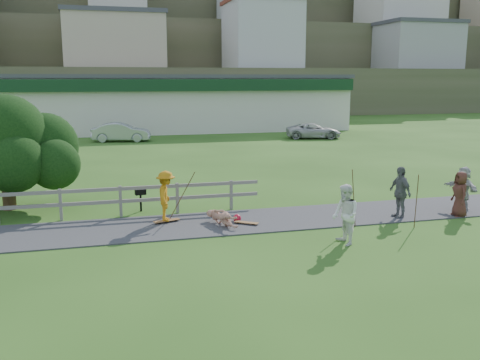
{
  "coord_description": "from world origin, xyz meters",
  "views": [
    {
      "loc": [
        -2.67,
        -15.4,
        4.81
      ],
      "look_at": [
        1.99,
        2.0,
        1.36
      ],
      "focal_mm": 40.0,
      "sensor_mm": 36.0,
      "label": 1
    }
  ],
  "objects_px": {
    "skater_rider": "(166,199)",
    "skater_fallen": "(222,218)",
    "car_white": "(314,131)",
    "bbq": "(141,200)",
    "spectator_b": "(400,192)",
    "car_silver": "(121,132)",
    "tree": "(6,161)",
    "spectator_c": "(460,194)",
    "spectator_a": "(345,215)",
    "spectator_d": "(463,189)"
  },
  "relations": [
    {
      "from": "skater_rider",
      "to": "skater_fallen",
      "type": "relative_size",
      "value": 1.09
    },
    {
      "from": "car_white",
      "to": "bbq",
      "type": "relative_size",
      "value": 5.26
    },
    {
      "from": "spectator_b",
      "to": "bbq",
      "type": "height_order",
      "value": "spectator_b"
    },
    {
      "from": "skater_fallen",
      "to": "car_white",
      "type": "bearing_deg",
      "value": 41.75
    },
    {
      "from": "car_silver",
      "to": "bbq",
      "type": "distance_m",
      "value": 22.46
    },
    {
      "from": "tree",
      "to": "spectator_c",
      "type": "bearing_deg",
      "value": -18.72
    },
    {
      "from": "spectator_b",
      "to": "spectator_c",
      "type": "relative_size",
      "value": 1.13
    },
    {
      "from": "spectator_b",
      "to": "spectator_a",
      "type": "bearing_deg",
      "value": -60.13
    },
    {
      "from": "spectator_a",
      "to": "car_silver",
      "type": "bearing_deg",
      "value": -170.27
    },
    {
      "from": "spectator_b",
      "to": "car_silver",
      "type": "bearing_deg",
      "value": -167.97
    },
    {
      "from": "bbq",
      "to": "spectator_c",
      "type": "bearing_deg",
      "value": -23.98
    },
    {
      "from": "spectator_c",
      "to": "bbq",
      "type": "relative_size",
      "value": 1.94
    },
    {
      "from": "skater_fallen",
      "to": "car_silver",
      "type": "distance_m",
      "value": 25.25
    },
    {
      "from": "skater_fallen",
      "to": "spectator_b",
      "type": "distance_m",
      "value": 6.25
    },
    {
      "from": "car_silver",
      "to": "tree",
      "type": "bearing_deg",
      "value": 175.73
    },
    {
      "from": "car_white",
      "to": "tree",
      "type": "relative_size",
      "value": 0.85
    },
    {
      "from": "skater_fallen",
      "to": "spectator_c",
      "type": "xyz_separation_m",
      "value": [
        8.31,
        -0.96,
        0.52
      ]
    },
    {
      "from": "skater_rider",
      "to": "spectator_d",
      "type": "bearing_deg",
      "value": -85.8
    },
    {
      "from": "tree",
      "to": "car_white",
      "type": "bearing_deg",
      "value": 43.52
    },
    {
      "from": "spectator_d",
      "to": "tree",
      "type": "height_order",
      "value": "tree"
    },
    {
      "from": "bbq",
      "to": "spectator_a",
      "type": "bearing_deg",
      "value": -50.67
    },
    {
      "from": "skater_rider",
      "to": "spectator_d",
      "type": "distance_m",
      "value": 10.74
    },
    {
      "from": "spectator_b",
      "to": "car_silver",
      "type": "xyz_separation_m",
      "value": [
        -8.27,
        25.72,
        -0.18
      ]
    },
    {
      "from": "skater_rider",
      "to": "tree",
      "type": "height_order",
      "value": "tree"
    },
    {
      "from": "spectator_a",
      "to": "spectator_c",
      "type": "distance_m",
      "value": 5.62
    },
    {
      "from": "spectator_b",
      "to": "tree",
      "type": "height_order",
      "value": "tree"
    },
    {
      "from": "spectator_a",
      "to": "car_white",
      "type": "xyz_separation_m",
      "value": [
        9.96,
        26.18,
        -0.29
      ]
    },
    {
      "from": "skater_rider",
      "to": "spectator_b",
      "type": "height_order",
      "value": "spectator_b"
    },
    {
      "from": "skater_rider",
      "to": "bbq",
      "type": "xyz_separation_m",
      "value": [
        -0.69,
        1.9,
        -0.43
      ]
    },
    {
      "from": "spectator_a",
      "to": "bbq",
      "type": "xyz_separation_m",
      "value": [
        -5.44,
        5.55,
        -0.48
      ]
    },
    {
      "from": "car_silver",
      "to": "car_white",
      "type": "xyz_separation_m",
      "value": [
        15.06,
        -1.82,
        -0.12
      ]
    },
    {
      "from": "bbq",
      "to": "skater_rider",
      "type": "bearing_deg",
      "value": -75.07
    },
    {
      "from": "spectator_a",
      "to": "tree",
      "type": "distance_m",
      "value": 12.4
    },
    {
      "from": "spectator_d",
      "to": "car_silver",
      "type": "height_order",
      "value": "spectator_d"
    },
    {
      "from": "car_silver",
      "to": "tree",
      "type": "xyz_separation_m",
      "value": [
        -5.03,
        -20.9,
        1.09
      ]
    },
    {
      "from": "spectator_b",
      "to": "car_white",
      "type": "height_order",
      "value": "spectator_b"
    },
    {
      "from": "bbq",
      "to": "spectator_d",
      "type": "bearing_deg",
      "value": -19.81
    },
    {
      "from": "spectator_a",
      "to": "spectator_c",
      "type": "height_order",
      "value": "spectator_a"
    },
    {
      "from": "spectator_c",
      "to": "bbq",
      "type": "xyz_separation_m",
      "value": [
        -10.73,
        3.67,
        -0.39
      ]
    },
    {
      "from": "spectator_d",
      "to": "car_silver",
      "type": "relative_size",
      "value": 0.38
    },
    {
      "from": "skater_fallen",
      "to": "tree",
      "type": "height_order",
      "value": "tree"
    },
    {
      "from": "skater_fallen",
      "to": "spectator_a",
      "type": "xyz_separation_m",
      "value": [
        3.02,
        -2.84,
        0.61
      ]
    },
    {
      "from": "skater_fallen",
      "to": "spectator_d",
      "type": "xyz_separation_m",
      "value": [
        8.96,
        -0.28,
        0.54
      ]
    },
    {
      "from": "spectator_a",
      "to": "car_silver",
      "type": "xyz_separation_m",
      "value": [
        -5.1,
        28.0,
        -0.17
      ]
    },
    {
      "from": "spectator_b",
      "to": "spectator_c",
      "type": "bearing_deg",
      "value": 73.47
    },
    {
      "from": "spectator_d",
      "to": "spectator_b",
      "type": "bearing_deg",
      "value": -91.56
    },
    {
      "from": "bbq",
      "to": "car_silver",
      "type": "bearing_deg",
      "value": 84.03
    },
    {
      "from": "spectator_a",
      "to": "spectator_c",
      "type": "relative_size",
      "value": 1.11
    },
    {
      "from": "skater_fallen",
      "to": "tree",
      "type": "xyz_separation_m",
      "value": [
        -7.11,
        4.26,
        1.53
      ]
    },
    {
      "from": "spectator_b",
      "to": "car_white",
      "type": "distance_m",
      "value": 24.85
    }
  ]
}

